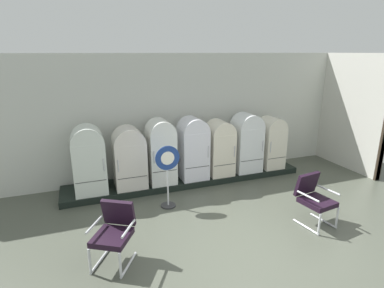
# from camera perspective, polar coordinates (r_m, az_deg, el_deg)

# --- Properties ---
(ground) EXTENTS (12.00, 10.00, 0.05)m
(ground) POSITION_cam_1_polar(r_m,az_deg,el_deg) (5.62, 9.87, -18.63)
(ground) COLOR #4B4F43
(back_wall) EXTENTS (11.76, 0.12, 3.17)m
(back_wall) POSITION_cam_1_polar(r_m,az_deg,el_deg) (8.12, -2.49, 5.20)
(back_wall) COLOR silver
(back_wall) RESTS_ON ground
(side_wall_right) EXTENTS (0.16, 2.20, 3.17)m
(side_wall_right) POSITION_cam_1_polar(r_m,az_deg,el_deg) (9.68, 27.34, 5.05)
(side_wall_right) COLOR beige
(side_wall_right) RESTS_ON ground
(display_plinth) EXTENTS (6.04, 0.95, 0.15)m
(display_plinth) POSITION_cam_1_polar(r_m,az_deg,el_deg) (7.99, -0.95, -6.42)
(display_plinth) COLOR black
(display_plinth) RESTS_ON ground
(refrigerator_0) EXTENTS (0.69, 0.70, 1.52)m
(refrigerator_0) POSITION_cam_1_polar(r_m,az_deg,el_deg) (7.21, -18.43, -2.44)
(refrigerator_0) COLOR silver
(refrigerator_0) RESTS_ON display_plinth
(refrigerator_1) EXTENTS (0.72, 0.66, 1.43)m
(refrigerator_1) POSITION_cam_1_polar(r_m,az_deg,el_deg) (7.28, -11.43, -2.19)
(refrigerator_1) COLOR silver
(refrigerator_1) RESTS_ON display_plinth
(refrigerator_2) EXTENTS (0.62, 0.68, 1.55)m
(refrigerator_2) POSITION_cam_1_polar(r_m,az_deg,el_deg) (7.40, -5.72, -1.01)
(refrigerator_2) COLOR white
(refrigerator_2) RESTS_ON display_plinth
(refrigerator_3) EXTENTS (0.66, 0.65, 1.54)m
(refrigerator_3) POSITION_cam_1_polar(r_m,az_deg,el_deg) (7.62, 0.19, -0.47)
(refrigerator_3) COLOR white
(refrigerator_3) RESTS_ON display_plinth
(refrigerator_4) EXTENTS (0.62, 0.67, 1.41)m
(refrigerator_4) POSITION_cam_1_polar(r_m,az_deg,el_deg) (7.92, 5.10, -0.40)
(refrigerator_4) COLOR silver
(refrigerator_4) RESTS_ON display_plinth
(refrigerator_5) EXTENTS (0.70, 0.66, 1.53)m
(refrigerator_5) POSITION_cam_1_polar(r_m,az_deg,el_deg) (8.25, 9.97, 0.56)
(refrigerator_5) COLOR white
(refrigerator_5) RESTS_ON display_plinth
(refrigerator_6) EXTENTS (0.58, 0.66, 1.38)m
(refrigerator_6) POSITION_cam_1_polar(r_m,az_deg,el_deg) (8.67, 14.31, 0.55)
(refrigerator_6) COLOR silver
(refrigerator_6) RESTS_ON display_plinth
(armchair_left) EXTENTS (0.79, 0.84, 0.97)m
(armchair_left) POSITION_cam_1_polar(r_m,az_deg,el_deg) (5.12, -14.09, -15.04)
(armchair_left) COLOR silver
(armchair_left) RESTS_ON ground
(armchair_right) EXTENTS (0.66, 0.74, 0.97)m
(armchair_right) POSITION_cam_1_polar(r_m,az_deg,el_deg) (6.42, 21.44, -8.99)
(armchair_right) COLOR silver
(armchair_right) RESTS_ON ground
(sign_stand) EXTENTS (0.52, 0.32, 1.36)m
(sign_stand) POSITION_cam_1_polar(r_m,az_deg,el_deg) (6.54, -4.47, -5.89)
(sign_stand) COLOR #2D2D30
(sign_stand) RESTS_ON ground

